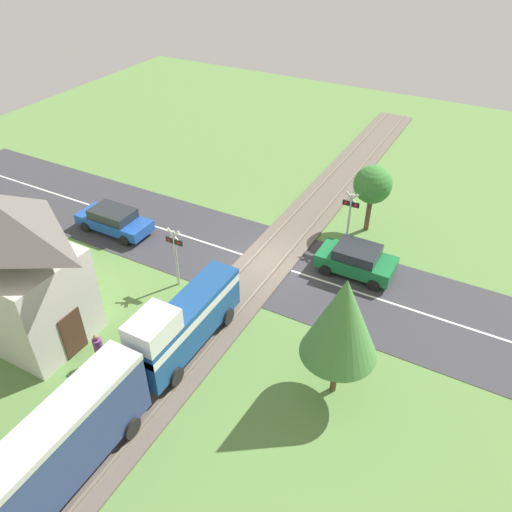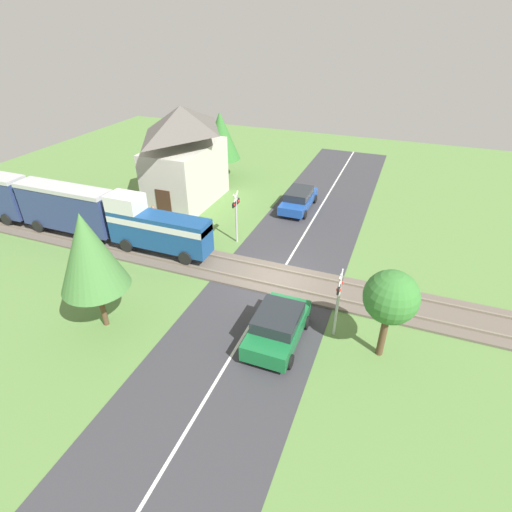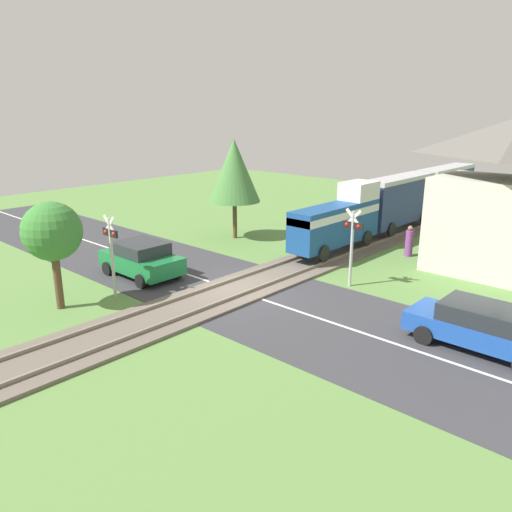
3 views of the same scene
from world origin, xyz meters
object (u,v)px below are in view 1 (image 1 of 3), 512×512
(crossing_signal_west_approach, at_px, (350,212))
(pedestrian_by_station, at_px, (99,350))
(train, at_px, (58,451))
(car_far_side, at_px, (114,220))
(car_near_crossing, at_px, (356,260))
(station_building, at_px, (4,267))
(crossing_signal_east_approach, at_px, (175,250))

(crossing_signal_west_approach, height_order, pedestrian_by_station, crossing_signal_west_approach)
(train, xyz_separation_m, crossing_signal_west_approach, (-3.00, -17.27, 0.17))
(train, xyz_separation_m, car_far_side, (8.95, -12.24, -1.14))
(car_near_crossing, relative_size, station_building, 0.56)
(train, xyz_separation_m, pedestrian_by_station, (2.79, -4.45, -1.19))
(car_near_crossing, distance_m, crossing_signal_east_approach, 8.93)
(train, bearing_deg, pedestrian_by_station, -57.91)
(car_far_side, relative_size, station_building, 0.64)
(station_building, bearing_deg, crossing_signal_west_approach, -128.45)
(car_near_crossing, relative_size, crossing_signal_west_approach, 1.18)
(car_far_side, distance_m, crossing_signal_east_approach, 6.46)
(car_near_crossing, xyz_separation_m, station_building, (11.49, 10.72, 2.53))
(car_far_side, distance_m, crossing_signal_west_approach, 13.03)
(car_far_side, relative_size, pedestrian_by_station, 2.87)
(crossing_signal_west_approach, relative_size, crossing_signal_east_approach, 1.00)
(crossing_signal_west_approach, bearing_deg, crossing_signal_east_approach, 50.11)
(train, relative_size, car_far_side, 4.39)
(train, height_order, pedestrian_by_station, train)
(station_building, bearing_deg, car_near_crossing, -136.99)
(car_near_crossing, bearing_deg, crossing_signal_east_approach, 34.66)
(car_near_crossing, height_order, crossing_signal_east_approach, crossing_signal_east_approach)
(crossing_signal_east_approach, bearing_deg, crossing_signal_west_approach, -129.89)
(car_near_crossing, relative_size, pedestrian_by_station, 2.50)
(station_building, bearing_deg, crossing_signal_east_approach, -126.55)
(car_far_side, bearing_deg, station_building, 102.47)
(crossing_signal_west_approach, height_order, crossing_signal_east_approach, same)
(car_far_side, height_order, pedestrian_by_station, pedestrian_by_station)
(car_far_side, distance_m, pedestrian_by_station, 9.94)
(pedestrian_by_station, bearing_deg, crossing_signal_west_approach, -114.29)
(car_far_side, xyz_separation_m, crossing_signal_east_approach, (-5.95, 2.15, 1.31))
(crossing_signal_west_approach, bearing_deg, train, 80.15)
(car_far_side, xyz_separation_m, pedestrian_by_station, (-6.16, 7.80, -0.05))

